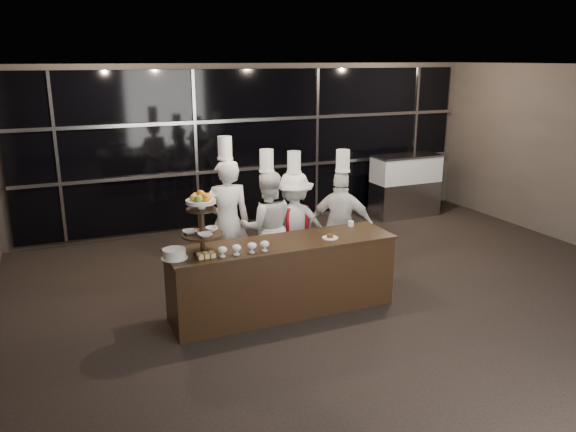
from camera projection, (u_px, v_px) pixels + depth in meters
name	position (u px, v px, depth m)	size (l,w,h in m)	color
room	(418.00, 209.00, 6.11)	(10.00, 10.00, 10.00)	black
window_wall	(258.00, 146.00, 10.47)	(8.60, 0.10, 2.80)	black
buffet_counter	(283.00, 277.00, 6.98)	(2.84, 0.74, 0.92)	black
display_stand	(202.00, 218.00, 6.36)	(0.48, 0.48, 0.74)	black
compotes	(244.00, 247.00, 6.42)	(0.62, 0.11, 0.12)	silver
layer_cake	(174.00, 254.00, 6.28)	(0.30, 0.30, 0.11)	white
pastry_squares	(206.00, 255.00, 6.32)	(0.19, 0.13, 0.05)	#D8B469
small_plate	(330.00, 237.00, 6.99)	(0.20, 0.20, 0.05)	white
chef_cup	(351.00, 224.00, 7.49)	(0.08, 0.08, 0.07)	white
display_case	(405.00, 182.00, 11.24)	(1.37, 0.60, 1.24)	#A5A5AA
chef_a	(227.00, 221.00, 7.74)	(0.69, 0.48, 2.09)	silver
chef_b	(267.00, 226.00, 7.86)	(0.89, 0.76, 1.90)	white
chef_c	(294.00, 224.00, 8.11)	(1.09, 0.76, 1.84)	white
chef_d	(341.00, 224.00, 7.98)	(0.98, 0.84, 1.88)	white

